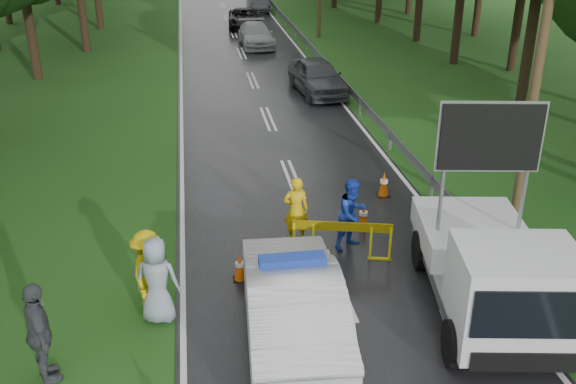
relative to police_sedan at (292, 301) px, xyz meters
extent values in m
plane|color=#164012|center=(1.24, 1.73, -0.83)|extent=(160.00, 160.00, 0.00)
cube|color=black|center=(1.24, 31.73, -0.82)|extent=(7.00, 140.00, 0.02)
cylinder|color=gray|center=(4.94, 1.73, -0.48)|extent=(0.12, 0.12, 0.70)
cube|color=gray|center=(4.94, 31.73, -0.28)|extent=(0.05, 60.00, 0.30)
cylinder|color=#493722|center=(6.44, 3.73, 4.17)|extent=(0.24, 0.24, 10.00)
imported|color=silver|center=(0.00, 0.00, 0.00)|extent=(2.01, 5.11, 1.65)
cube|color=#1938A5|center=(0.00, 0.00, 0.91)|extent=(1.26, 0.41, 0.17)
cube|color=gray|center=(4.15, 0.71, -0.24)|extent=(2.87, 4.81, 0.27)
cube|color=silver|center=(4.33, 1.77, 0.19)|extent=(2.66, 2.92, 0.59)
cube|color=silver|center=(3.83, -1.19, 0.51)|extent=(2.41, 2.05, 1.83)
cube|color=black|center=(3.68, -2.06, 0.73)|extent=(1.97, 0.38, 0.91)
cube|color=black|center=(4.26, 1.35, 2.61)|extent=(2.03, 0.47, 1.40)
cylinder|color=black|center=(2.79, -1.23, -0.38)|extent=(0.45, 0.94, 0.90)
cylinder|color=black|center=(4.80, -1.58, -0.38)|extent=(0.45, 0.94, 0.90)
cylinder|color=black|center=(3.36, 2.16, -0.38)|extent=(0.45, 0.94, 0.90)
cylinder|color=black|center=(5.38, 1.81, -0.38)|extent=(0.45, 0.94, 0.90)
cube|color=#D4CE0B|center=(0.54, 3.09, -0.38)|extent=(0.07, 0.07, 0.90)
cube|color=#D4CE0B|center=(0.98, 2.98, -0.38)|extent=(0.07, 0.07, 0.90)
cube|color=#D4CE0B|center=(2.30, 2.65, -0.38)|extent=(0.07, 0.07, 0.90)
cube|color=#D4CE0B|center=(2.73, 2.54, -0.38)|extent=(0.07, 0.07, 0.90)
cube|color=#F2CC00|center=(1.64, 2.81, 0.03)|extent=(2.29, 0.62, 0.23)
imported|color=yellow|center=(0.71, 3.86, 0.03)|extent=(0.66, 0.46, 1.72)
imported|color=#1B3CB5|center=(2.01, 3.35, 0.07)|extent=(1.10, 1.03, 1.80)
imported|color=#D9B90B|center=(-2.76, 1.47, 0.06)|extent=(0.89, 1.27, 1.78)
imported|color=#404247|center=(-4.49, -0.53, 0.15)|extent=(0.88, 1.25, 1.97)
imported|color=#8E98AB|center=(-2.56, 1.01, 0.09)|extent=(1.01, 0.79, 1.84)
imported|color=#43454B|center=(3.84, 17.06, -0.07)|extent=(2.24, 4.64, 1.53)
imported|color=#A0A1A7|center=(2.28, 27.68, -0.18)|extent=(1.94, 4.56, 1.31)
imported|color=black|center=(2.15, 33.68, -0.20)|extent=(2.41, 4.70, 1.27)
imported|color=#3A3B41|center=(3.84, 40.82, -0.09)|extent=(1.72, 4.54, 1.48)
cube|color=black|center=(0.24, 2.73, -0.81)|extent=(0.38, 0.38, 0.03)
cone|color=#DD5107|center=(0.24, 2.73, -0.42)|extent=(0.31, 0.31, 0.78)
cube|color=black|center=(2.54, 4.23, -0.82)|extent=(0.35, 0.35, 0.03)
cone|color=#DD5107|center=(2.54, 4.23, -0.45)|extent=(0.29, 0.29, 0.72)
cube|color=black|center=(-0.83, 2.23, -0.82)|extent=(0.32, 0.32, 0.03)
cone|color=#DD5107|center=(-0.83, 2.23, -0.48)|extent=(0.26, 0.26, 0.66)
cube|color=black|center=(3.64, 6.11, -0.82)|extent=(0.36, 0.36, 0.03)
cone|color=#DD5107|center=(3.64, 6.11, -0.44)|extent=(0.30, 0.30, 0.75)
camera|label=1|loc=(-1.64, -10.11, 6.94)|focal=40.00mm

